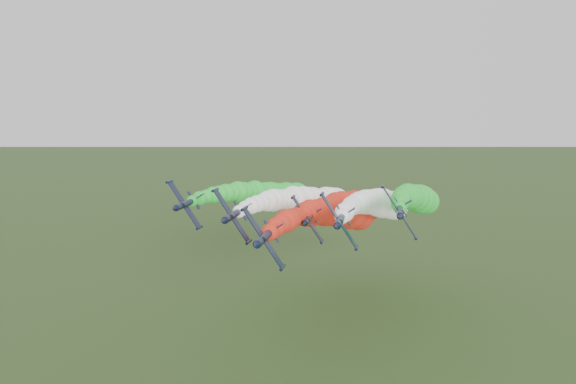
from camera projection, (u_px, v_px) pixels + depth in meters
name	position (u px, v px, depth m)	size (l,w,h in m)	color
jet_lead	(339.00, 213.00, 149.73)	(18.06, 96.96, 20.74)	black
jet_inner_left	(317.00, 201.00, 164.01)	(18.30, 97.19, 20.97)	black
jet_inner_right	(381.00, 204.00, 158.31)	(17.52, 96.42, 20.20)	black
jet_outer_left	(278.00, 195.00, 174.84)	(17.45, 96.35, 20.13)	black
jet_outer_right	(417.00, 199.00, 162.70)	(17.36, 96.25, 20.03)	black
jet_trail	(356.00, 205.00, 177.46)	(17.74, 96.63, 20.41)	black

